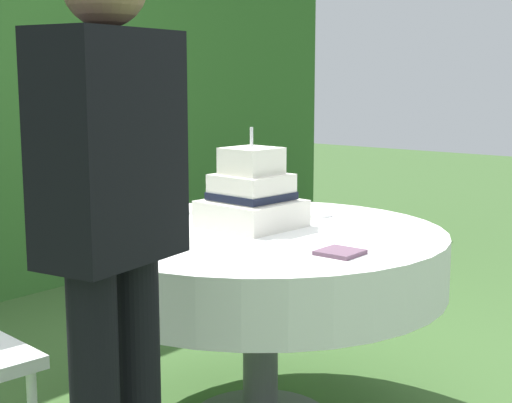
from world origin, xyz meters
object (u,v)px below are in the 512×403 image
at_px(wedding_cake, 252,196).
at_px(serving_plate_far, 187,211).
at_px(cake_table, 260,261).
at_px(serving_plate_near, 319,214).
at_px(napkin_stack, 340,252).
at_px(standing_person, 112,228).

distance_m(wedding_cake, serving_plate_far, 0.41).
xyz_separation_m(cake_table, serving_plate_near, (0.37, -0.00, 0.12)).
xyz_separation_m(napkin_stack, standing_person, (-0.79, 0.15, 0.18)).
bearing_deg(cake_table, napkin_stack, -108.23).
bearing_deg(wedding_cake, standing_person, -160.00).
distance_m(napkin_stack, standing_person, 0.83).
relative_size(cake_table, serving_plate_near, 11.96).
bearing_deg(cake_table, serving_plate_near, -0.06).
relative_size(wedding_cake, serving_plate_far, 3.55).
height_order(wedding_cake, standing_person, standing_person).
bearing_deg(napkin_stack, serving_plate_near, 39.81).
xyz_separation_m(cake_table, napkin_stack, (-0.14, -0.43, 0.12)).
bearing_deg(standing_person, serving_plate_near, 12.12).
relative_size(napkin_stack, standing_person, 0.08).
height_order(wedding_cake, serving_plate_far, wedding_cake).
bearing_deg(cake_table, wedding_cake, 62.08).
relative_size(cake_table, wedding_cake, 3.64).
xyz_separation_m(wedding_cake, standing_person, (-0.97, -0.35, 0.08)).
distance_m(cake_table, serving_plate_near, 0.39).
bearing_deg(napkin_stack, wedding_cake, 70.27).
distance_m(cake_table, wedding_cake, 0.24).
distance_m(serving_plate_near, standing_person, 1.35).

